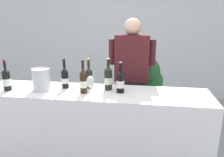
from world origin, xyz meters
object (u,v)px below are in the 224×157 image
(ice_bucket, at_px, (41,79))
(wine_bottle_2, at_px, (89,78))
(wine_bottle_1, at_px, (120,82))
(wine_bottle_5, at_px, (7,80))
(potted_shrub, at_px, (143,84))
(wine_bottle_0, at_px, (108,78))
(wine_bottle_3, at_px, (83,81))
(wine_glass, at_px, (91,83))
(wine_bottle_4, at_px, (65,78))
(person_server, at_px, (131,88))

(ice_bucket, bearing_deg, wine_bottle_2, 15.83)
(wine_bottle_1, distance_m, wine_bottle_5, 1.20)
(wine_bottle_1, bearing_deg, potted_shrub, 74.18)
(wine_bottle_0, relative_size, wine_bottle_3, 1.00)
(wine_bottle_0, height_order, wine_bottle_2, wine_bottle_0)
(wine_bottle_0, xyz_separation_m, wine_bottle_2, (-0.22, 0.03, -0.01))
(wine_bottle_2, bearing_deg, potted_shrub, 51.03)
(wine_bottle_2, bearing_deg, wine_bottle_1, -15.65)
(wine_bottle_2, bearing_deg, ice_bucket, -164.17)
(wine_bottle_2, relative_size, wine_glass, 1.56)
(wine_bottle_0, relative_size, wine_bottle_2, 1.05)
(wine_bottle_4, xyz_separation_m, potted_shrub, (0.85, 0.77, -0.27))
(wine_bottle_4, bearing_deg, potted_shrub, 42.15)
(wine_bottle_0, bearing_deg, wine_bottle_3, -149.77)
(wine_bottle_0, bearing_deg, wine_bottle_1, -26.77)
(wine_bottle_0, relative_size, wine_glass, 1.63)
(wine_bottle_1, relative_size, person_server, 0.19)
(wine_bottle_2, relative_size, ice_bucket, 1.40)
(ice_bucket, height_order, potted_shrub, potted_shrub)
(wine_bottle_2, bearing_deg, wine_glass, -72.75)
(wine_bottle_5, relative_size, ice_bucket, 1.42)
(wine_glass, bearing_deg, wine_bottle_1, 30.02)
(wine_glass, bearing_deg, wine_bottle_2, 107.25)
(ice_bucket, height_order, person_server, person_server)
(wine_bottle_2, distance_m, wine_bottle_5, 0.86)
(wine_bottle_3, distance_m, person_server, 0.79)
(wine_bottle_2, relative_size, potted_shrub, 0.27)
(wine_bottle_1, bearing_deg, wine_glass, -149.98)
(wine_bottle_3, xyz_separation_m, wine_glass, (0.10, -0.09, 0.02))
(wine_bottle_1, height_order, person_server, person_server)
(wine_bottle_5, distance_m, person_server, 1.44)
(wine_bottle_3, relative_size, ice_bucket, 1.47)
(wine_bottle_0, distance_m, wine_bottle_1, 0.15)
(wine_bottle_0, distance_m, person_server, 0.57)
(wine_bottle_4, bearing_deg, wine_bottle_3, -27.98)
(wine_bottle_5, relative_size, wine_glass, 1.58)
(wine_bottle_4, distance_m, potted_shrub, 1.17)
(wine_bottle_1, xyz_separation_m, ice_bucket, (-0.84, -0.04, 0.00))
(wine_bottle_2, distance_m, wine_glass, 0.27)
(person_server, relative_size, potted_shrub, 1.39)
(potted_shrub, bearing_deg, wine_bottle_1, -105.82)
(wine_bottle_4, bearing_deg, wine_glass, -32.96)
(person_server, bearing_deg, wine_glass, -117.41)
(wine_bottle_1, height_order, ice_bucket, wine_bottle_1)
(wine_bottle_0, relative_size, ice_bucket, 1.46)
(wine_bottle_0, xyz_separation_m, wine_bottle_4, (-0.48, -0.01, -0.01))
(wine_bottle_2, height_order, wine_bottle_4, wine_bottle_2)
(wine_bottle_0, bearing_deg, wine_bottle_2, 172.08)
(wine_glass, relative_size, person_server, 0.12)
(wine_bottle_3, height_order, ice_bucket, wine_bottle_3)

